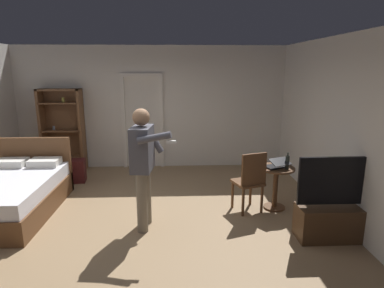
{
  "coord_description": "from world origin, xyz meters",
  "views": [
    {
      "loc": [
        0.6,
        -4.46,
        2.26
      ],
      "look_at": [
        0.8,
        0.25,
        1.14
      ],
      "focal_mm": 30.4,
      "sensor_mm": 36.0,
      "label": 1
    }
  ],
  "objects_px": {
    "laptop": "(277,165)",
    "bottle_on_table": "(287,162)",
    "suitcase_dark": "(74,171)",
    "tv_flatscreen": "(336,215)",
    "wooden_chair": "(250,180)",
    "bed": "(12,194)",
    "person_blue_shirt": "(143,160)",
    "side_table": "(276,181)",
    "bookshelf": "(63,127)"
  },
  "relations": [
    {
      "from": "laptop",
      "to": "bottle_on_table",
      "type": "distance_m",
      "value": 0.17
    },
    {
      "from": "laptop",
      "to": "suitcase_dark",
      "type": "distance_m",
      "value": 3.98
    },
    {
      "from": "tv_flatscreen",
      "to": "suitcase_dark",
      "type": "xyz_separation_m",
      "value": [
        -4.2,
        2.4,
        -0.11
      ]
    },
    {
      "from": "tv_flatscreen",
      "to": "wooden_chair",
      "type": "height_order",
      "value": "tv_flatscreen"
    },
    {
      "from": "bed",
      "to": "person_blue_shirt",
      "type": "xyz_separation_m",
      "value": [
        2.15,
        -0.6,
        0.71
      ]
    },
    {
      "from": "tv_flatscreen",
      "to": "bed",
      "type": "bearing_deg",
      "value": 167.72
    },
    {
      "from": "bed",
      "to": "bottle_on_table",
      "type": "relative_size",
      "value": 7.93
    },
    {
      "from": "bottle_on_table",
      "to": "wooden_chair",
      "type": "xyz_separation_m",
      "value": [
        -0.59,
        -0.05,
        -0.26
      ]
    },
    {
      "from": "tv_flatscreen",
      "to": "laptop",
      "type": "distance_m",
      "value": 1.17
    },
    {
      "from": "bed",
      "to": "laptop",
      "type": "height_order",
      "value": "bed"
    },
    {
      "from": "tv_flatscreen",
      "to": "bottle_on_table",
      "type": "bearing_deg",
      "value": 112.73
    },
    {
      "from": "side_table",
      "to": "bookshelf",
      "type": "bearing_deg",
      "value": 151.3
    },
    {
      "from": "side_table",
      "to": "suitcase_dark",
      "type": "bearing_deg",
      "value": 159.0
    },
    {
      "from": "side_table",
      "to": "bottle_on_table",
      "type": "relative_size",
      "value": 2.71
    },
    {
      "from": "bed",
      "to": "bookshelf",
      "type": "bearing_deg",
      "value": 87.46
    },
    {
      "from": "bed",
      "to": "tv_flatscreen",
      "type": "distance_m",
      "value": 4.84
    },
    {
      "from": "bottle_on_table",
      "to": "suitcase_dark",
      "type": "distance_m",
      "value": 4.14
    },
    {
      "from": "bookshelf",
      "to": "suitcase_dark",
      "type": "relative_size",
      "value": 3.97
    },
    {
      "from": "bookshelf",
      "to": "person_blue_shirt",
      "type": "distance_m",
      "value": 3.48
    },
    {
      "from": "laptop",
      "to": "bed",
      "type": "bearing_deg",
      "value": 178.93
    },
    {
      "from": "bed",
      "to": "wooden_chair",
      "type": "relative_size",
      "value": 2.07
    },
    {
      "from": "side_table",
      "to": "laptop",
      "type": "relative_size",
      "value": 1.66
    },
    {
      "from": "side_table",
      "to": "bottle_on_table",
      "type": "distance_m",
      "value": 0.38
    },
    {
      "from": "bookshelf",
      "to": "tv_flatscreen",
      "type": "xyz_separation_m",
      "value": [
        4.63,
        -3.24,
        -0.64
      ]
    },
    {
      "from": "bed",
      "to": "side_table",
      "type": "xyz_separation_m",
      "value": [
        4.21,
        -0.04,
        0.16
      ]
    },
    {
      "from": "side_table",
      "to": "wooden_chair",
      "type": "distance_m",
      "value": 0.47
    },
    {
      "from": "side_table",
      "to": "wooden_chair",
      "type": "xyz_separation_m",
      "value": [
        -0.45,
        -0.13,
        0.08
      ]
    },
    {
      "from": "tv_flatscreen",
      "to": "suitcase_dark",
      "type": "bearing_deg",
      "value": 150.22
    },
    {
      "from": "bottle_on_table",
      "to": "person_blue_shirt",
      "type": "height_order",
      "value": "person_blue_shirt"
    },
    {
      "from": "laptop",
      "to": "tv_flatscreen",
      "type": "bearing_deg",
      "value": -60.65
    },
    {
      "from": "bed",
      "to": "side_table",
      "type": "height_order",
      "value": "bed"
    },
    {
      "from": "wooden_chair",
      "to": "bookshelf",
      "type": "bearing_deg",
      "value": 147.03
    },
    {
      "from": "bed",
      "to": "laptop",
      "type": "relative_size",
      "value": 4.85
    },
    {
      "from": "wooden_chair",
      "to": "tv_flatscreen",
      "type": "bearing_deg",
      "value": -41.79
    },
    {
      "from": "person_blue_shirt",
      "to": "side_table",
      "type": "bearing_deg",
      "value": 15.18
    },
    {
      "from": "tv_flatscreen",
      "to": "suitcase_dark",
      "type": "relative_size",
      "value": 2.51
    },
    {
      "from": "laptop",
      "to": "person_blue_shirt",
      "type": "relative_size",
      "value": 0.25
    },
    {
      "from": "bookshelf",
      "to": "wooden_chair",
      "type": "distance_m",
      "value": 4.39
    },
    {
      "from": "tv_flatscreen",
      "to": "person_blue_shirt",
      "type": "distance_m",
      "value": 2.7
    },
    {
      "from": "person_blue_shirt",
      "to": "suitcase_dark",
      "type": "bearing_deg",
      "value": 129.52
    },
    {
      "from": "bottle_on_table",
      "to": "bed",
      "type": "bearing_deg",
      "value": 178.44
    },
    {
      "from": "wooden_chair",
      "to": "person_blue_shirt",
      "type": "bearing_deg",
      "value": -164.96
    },
    {
      "from": "bookshelf",
      "to": "wooden_chair",
      "type": "height_order",
      "value": "bookshelf"
    },
    {
      "from": "person_blue_shirt",
      "to": "suitcase_dark",
      "type": "relative_size",
      "value": 3.78
    },
    {
      "from": "bed",
      "to": "wooden_chair",
      "type": "distance_m",
      "value": 3.77
    },
    {
      "from": "bed",
      "to": "wooden_chair",
      "type": "bearing_deg",
      "value": -2.5
    },
    {
      "from": "bottle_on_table",
      "to": "bookshelf",
      "type": "bearing_deg",
      "value": 151.26
    },
    {
      "from": "bed",
      "to": "wooden_chair",
      "type": "height_order",
      "value": "bed"
    },
    {
      "from": "wooden_chair",
      "to": "side_table",
      "type": "bearing_deg",
      "value": 15.7
    },
    {
      "from": "bookshelf",
      "to": "laptop",
      "type": "height_order",
      "value": "bookshelf"
    }
  ]
}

